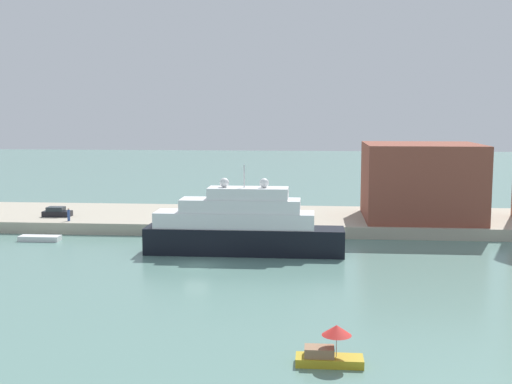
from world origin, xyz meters
TOP-DOWN VIEW (x-y plane):
  - ground at (0.00, 0.00)m, footprint 400.00×400.00m
  - quay_dock at (0.00, 25.34)m, footprint 110.00×18.68m
  - large_yacht at (4.08, 6.46)m, footprint 22.59×4.29m
  - small_motorboat at (13.29, -26.11)m, footprint 4.33×1.92m
  - work_barge at (-21.94, 11.58)m, footprint 5.08×1.72m
  - harbor_building at (26.75, 23.79)m, footprint 15.23×14.05m
  - parked_car at (-23.52, 21.33)m, footprint 3.86×1.82m
  - person_figure at (-20.46, 17.71)m, footprint 0.36×0.36m
  - mooring_bollard at (-2.44, 17.19)m, footprint 0.38×0.38m

SIDE VIEW (x-z plane):
  - ground at x=0.00m, z-range 0.00..0.00m
  - work_barge at x=-21.94m, z-range 0.00..0.65m
  - quay_dock at x=0.00m, z-range 0.00..1.52m
  - small_motorboat at x=13.29m, z-range -0.29..2.37m
  - mooring_bollard at x=-2.44m, z-range 1.52..2.37m
  - parked_car at x=-23.52m, z-range 1.42..2.77m
  - person_figure at x=-20.46m, z-range 1.46..3.20m
  - large_yacht at x=4.08m, z-range -2.04..8.15m
  - harbor_building at x=26.75m, z-range 1.52..11.77m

